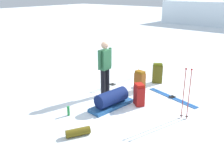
% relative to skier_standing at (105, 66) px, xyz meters
% --- Properties ---
extents(ground_plane, '(80.00, 80.00, 0.00)m').
position_rel_skier_standing_xyz_m(ground_plane, '(0.19, 0.11, -0.95)').
color(ground_plane, white).
extents(skier_standing, '(0.24, 0.57, 1.70)m').
position_rel_skier_standing_xyz_m(skier_standing, '(0.00, 0.00, 0.00)').
color(skier_standing, black).
rests_on(skier_standing, ground_plane).
extents(ski_pair_near, '(1.76, 0.66, 0.05)m').
position_rel_skier_standing_xyz_m(ski_pair_near, '(1.77, 1.07, -0.94)').
color(ski_pair_near, '#2960AF').
rests_on(ski_pair_near, ground_plane).
extents(ski_pair_far, '(0.47, 1.94, 0.05)m').
position_rel_skier_standing_xyz_m(ski_pair_far, '(-0.32, 0.79, -0.94)').
color(ski_pair_far, silver).
rests_on(ski_pair_far, ground_plane).
extents(backpack_large_dark, '(0.35, 0.26, 0.68)m').
position_rel_skier_standing_xyz_m(backpack_large_dark, '(0.68, 0.93, -0.62)').
color(backpack_large_dark, brown).
rests_on(backpack_large_dark, ground_plane).
extents(backpack_bright, '(0.40, 0.38, 0.64)m').
position_rel_skier_standing_xyz_m(backpack_bright, '(1.21, 0.04, -0.64)').
color(backpack_bright, maroon).
rests_on(backpack_bright, ground_plane).
extents(backpack_small_spare, '(0.39, 0.36, 0.71)m').
position_rel_skier_standing_xyz_m(backpack_small_spare, '(0.78, 1.96, -0.61)').
color(backpack_small_spare, '#4D4A13').
rests_on(backpack_small_spare, ground_plane).
extents(ski_poles_planted_near, '(0.20, 0.11, 1.35)m').
position_rel_skier_standing_xyz_m(ski_poles_planted_near, '(2.54, 0.08, -0.21)').
color(ski_poles_planted_near, maroon).
rests_on(ski_poles_planted_near, ground_plane).
extents(gear_sled, '(0.65, 1.42, 0.49)m').
position_rel_skier_standing_xyz_m(gear_sled, '(0.68, -0.55, -0.73)').
color(gear_sled, '#235591').
rests_on(gear_sled, ground_plane).
extents(sleeping_mat_rolled, '(0.43, 0.57, 0.18)m').
position_rel_skier_standing_xyz_m(sleeping_mat_rolled, '(0.96, -2.15, -0.86)').
color(sleeping_mat_rolled, brown).
rests_on(sleeping_mat_rolled, ground_plane).
extents(thermos_bottle, '(0.07, 0.07, 0.26)m').
position_rel_skier_standing_xyz_m(thermos_bottle, '(0.09, -1.63, -0.82)').
color(thermos_bottle, '#1E7C37').
rests_on(thermos_bottle, ground_plane).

